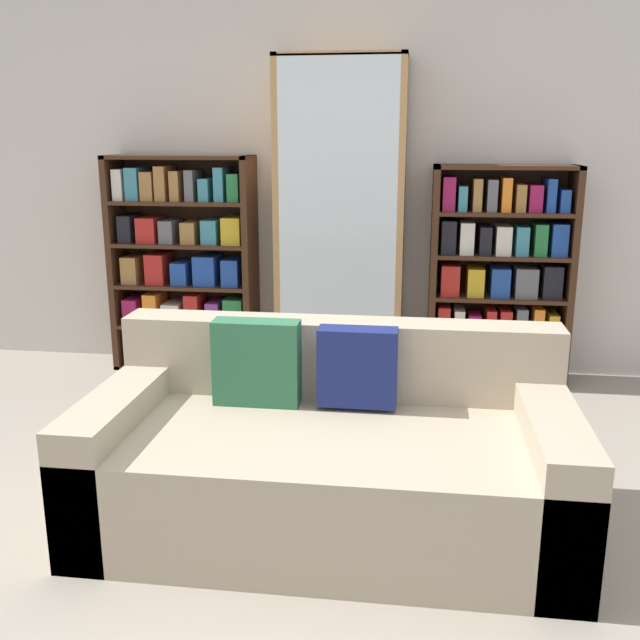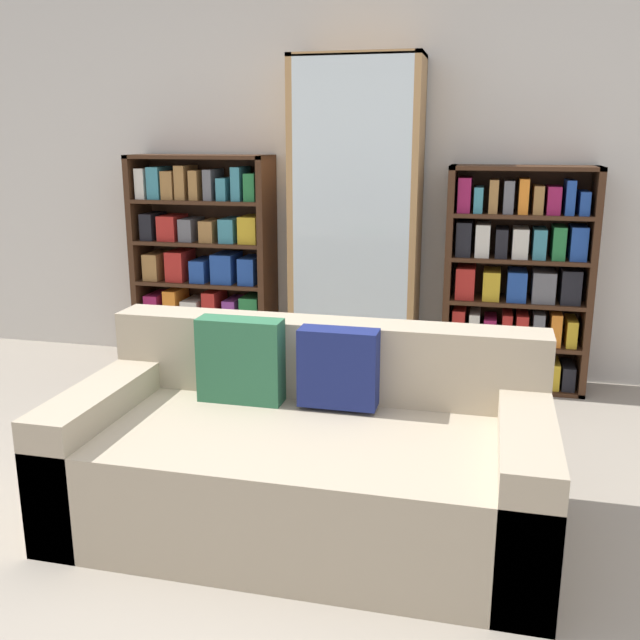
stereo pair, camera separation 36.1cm
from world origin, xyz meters
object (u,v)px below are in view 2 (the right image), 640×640
object	(u,v)px
display_cabinet	(356,224)
bookshelf_right	(517,281)
couch	(305,457)
bookshelf_left	(204,265)
wine_bottle	(394,422)

from	to	relation	value
display_cabinet	bookshelf_right	xyz separation A→B (m)	(1.00, 0.02, -0.32)
couch	bookshelf_left	size ratio (longest dim) A/B	1.33
bookshelf_right	wine_bottle	size ratio (longest dim) A/B	3.62
display_cabinet	wine_bottle	size ratio (longest dim) A/B	5.33
bookshelf_left	wine_bottle	size ratio (longest dim) A/B	3.75
display_cabinet	wine_bottle	distance (m)	1.46
couch	bookshelf_right	size ratio (longest dim) A/B	1.38
couch	wine_bottle	world-z (taller)	couch
bookshelf_right	couch	bearing A→B (deg)	-114.09
couch	display_cabinet	xyz separation A→B (m)	(-0.16, 1.86, 0.71)
bookshelf_left	wine_bottle	distance (m)	1.92
display_cabinet	bookshelf_right	world-z (taller)	display_cabinet
bookshelf_left	wine_bottle	world-z (taller)	bookshelf_left
couch	wine_bottle	xyz separation A→B (m)	(0.26, 0.73, -0.12)
bookshelf_right	wine_bottle	distance (m)	1.38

